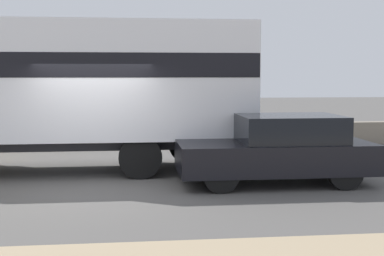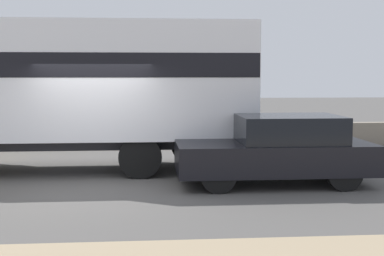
# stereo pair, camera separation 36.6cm
# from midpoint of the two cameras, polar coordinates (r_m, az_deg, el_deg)

# --- Properties ---
(ground_plane) EXTENTS (80.00, 80.00, 0.00)m
(ground_plane) POSITION_cam_midpoint_polar(r_m,az_deg,el_deg) (10.99, -9.80, -6.32)
(ground_plane) COLOR #514F4C
(stone_wall_backdrop) EXTENTS (60.00, 0.35, 0.73)m
(stone_wall_backdrop) POSITION_cam_midpoint_polar(r_m,az_deg,el_deg) (16.83, -8.05, -0.85)
(stone_wall_backdrop) COLOR gray
(stone_wall_backdrop) RESTS_ON ground_plane
(box_truck) EXTENTS (8.40, 2.47, 3.46)m
(box_truck) POSITION_cam_midpoint_polar(r_m,az_deg,el_deg) (12.76, -10.60, 4.34)
(box_truck) COLOR gold
(box_truck) RESTS_ON ground_plane
(car_hatchback) EXTENTS (4.02, 1.75, 1.44)m
(car_hatchback) POSITION_cam_midpoint_polar(r_m,az_deg,el_deg) (11.26, 10.04, -2.28)
(car_hatchback) COLOR black
(car_hatchback) RESTS_ON ground_plane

